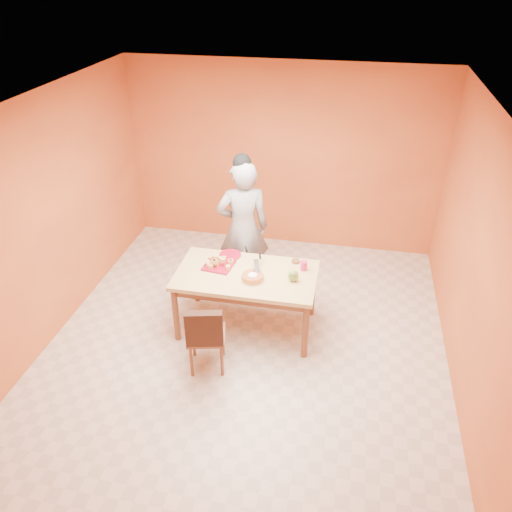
% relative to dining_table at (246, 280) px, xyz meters
% --- Properties ---
extents(floor, '(5.00, 5.00, 0.00)m').
position_rel_dining_table_xyz_m(floor, '(0.07, -0.33, -0.67)').
color(floor, '#BFB4A3').
rests_on(floor, ground).
extents(ceiling, '(5.00, 5.00, 0.00)m').
position_rel_dining_table_xyz_m(ceiling, '(0.07, -0.33, 2.03)').
color(ceiling, silver).
rests_on(ceiling, wall_back).
extents(wall_back, '(4.50, 0.00, 4.50)m').
position_rel_dining_table_xyz_m(wall_back, '(0.07, 2.17, 0.68)').
color(wall_back, orange).
rests_on(wall_back, floor).
extents(wall_left, '(0.00, 5.00, 5.00)m').
position_rel_dining_table_xyz_m(wall_left, '(-2.18, -0.33, 0.68)').
color(wall_left, orange).
rests_on(wall_left, floor).
extents(wall_right, '(0.00, 5.00, 5.00)m').
position_rel_dining_table_xyz_m(wall_right, '(2.32, -0.33, 0.68)').
color(wall_right, orange).
rests_on(wall_right, floor).
extents(dining_table, '(1.60, 0.90, 0.76)m').
position_rel_dining_table_xyz_m(dining_table, '(0.00, 0.00, 0.00)').
color(dining_table, '#D7BD70').
rests_on(dining_table, floor).
extents(dining_chair, '(0.48, 0.54, 0.87)m').
position_rel_dining_table_xyz_m(dining_chair, '(-0.27, -0.76, -0.22)').
color(dining_chair, brown).
rests_on(dining_chair, floor).
extents(pastry_pile, '(0.29, 0.29, 0.09)m').
position_rel_dining_table_xyz_m(pastry_pile, '(-0.35, 0.10, 0.16)').
color(pastry_pile, '#E8AC63').
rests_on(pastry_pile, pastry_platter).
extents(person, '(0.77, 0.63, 1.81)m').
position_rel_dining_table_xyz_m(person, '(-0.21, 0.78, 0.24)').
color(person, gray).
rests_on(person, floor).
extents(pastry_platter, '(0.36, 0.36, 0.02)m').
position_rel_dining_table_xyz_m(pastry_platter, '(-0.35, 0.10, 0.10)').
color(pastry_platter, maroon).
rests_on(pastry_platter, dining_table).
extents(red_dinner_plate, '(0.29, 0.29, 0.02)m').
position_rel_dining_table_xyz_m(red_dinner_plate, '(-0.27, 0.35, 0.10)').
color(red_dinner_plate, maroon).
rests_on(red_dinner_plate, dining_table).
extents(white_cake_plate, '(0.31, 0.31, 0.01)m').
position_rel_dining_table_xyz_m(white_cake_plate, '(0.10, -0.11, 0.10)').
color(white_cake_plate, white).
rests_on(white_cake_plate, dining_table).
extents(sponge_cake, '(0.28, 0.28, 0.06)m').
position_rel_dining_table_xyz_m(sponge_cake, '(0.10, -0.11, 0.13)').
color(sponge_cake, '#E8943C').
rests_on(sponge_cake, white_cake_plate).
extents(cake_server, '(0.13, 0.29, 0.01)m').
position_rel_dining_table_xyz_m(cake_server, '(0.11, 0.07, 0.17)').
color(cake_server, white).
rests_on(cake_server, sponge_cake).
extents(egg_ornament, '(0.14, 0.13, 0.15)m').
position_rel_dining_table_xyz_m(egg_ornament, '(0.54, -0.04, 0.17)').
color(egg_ornament, olive).
rests_on(egg_ornament, dining_table).
extents(magenta_glass, '(0.08, 0.08, 0.11)m').
position_rel_dining_table_xyz_m(magenta_glass, '(0.63, 0.21, 0.15)').
color(magenta_glass, '#C91E5F').
rests_on(magenta_glass, dining_table).
extents(checker_tin, '(0.12, 0.12, 0.03)m').
position_rel_dining_table_xyz_m(checker_tin, '(0.52, 0.35, 0.11)').
color(checker_tin, '#3C2010').
rests_on(checker_tin, dining_table).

